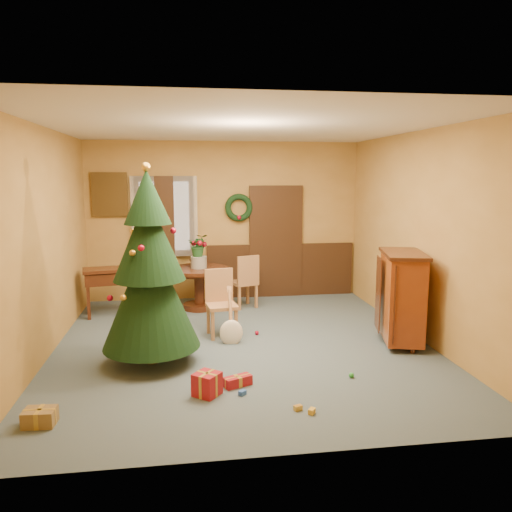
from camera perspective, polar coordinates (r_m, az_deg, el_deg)
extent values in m
plane|color=#394B54|center=(6.91, -1.51, -10.12)|extent=(5.50, 5.50, 0.00)
plane|color=silver|center=(6.55, -1.62, 14.59)|extent=(5.50, 5.50, 0.00)
plane|color=olive|center=(9.29, -3.56, 4.02)|extent=(5.00, 0.00, 5.00)
plane|color=olive|center=(3.89, 3.21, -3.18)|extent=(5.00, 0.00, 5.00)
plane|color=olive|center=(6.75, -23.13, 1.36)|extent=(0.00, 5.50, 5.50)
plane|color=olive|center=(7.30, 18.34, 2.17)|extent=(0.00, 5.50, 5.50)
cube|color=black|center=(9.53, 2.82, -1.61)|extent=(2.80, 0.06, 1.00)
cube|color=black|center=(9.41, 2.26, 1.65)|extent=(1.00, 0.08, 2.10)
cube|color=white|center=(9.45, 2.23, 1.37)|extent=(0.80, 0.03, 1.90)
cube|color=black|center=(9.21, -10.40, 4.47)|extent=(1.05, 0.08, 1.45)
cube|color=white|center=(9.24, -10.39, 4.48)|extent=(0.88, 0.03, 1.25)
cube|color=white|center=(9.18, -12.78, 4.38)|extent=(0.42, 0.02, 1.45)
cube|color=white|center=(9.15, -8.02, 4.50)|extent=(0.42, 0.02, 1.45)
torus|color=black|center=(9.22, -1.98, 5.55)|extent=(0.51, 0.11, 0.51)
cube|color=#4C3819|center=(9.28, -16.38, 6.76)|extent=(0.62, 0.05, 0.78)
cube|color=gray|center=(9.31, -16.35, 6.77)|extent=(0.48, 0.02, 0.62)
cylinder|color=black|center=(8.60, -6.54, -1.55)|extent=(1.04, 1.04, 0.06)
cylinder|color=black|center=(8.61, -6.53, -1.92)|extent=(0.93, 0.93, 0.04)
cylinder|color=black|center=(8.67, -6.50, -3.73)|extent=(0.17, 0.17, 0.58)
cylinder|color=black|center=(8.74, -6.46, -5.70)|extent=(0.56, 0.56, 0.09)
cylinder|color=slate|center=(8.57, -6.56, -0.71)|extent=(0.27, 0.27, 0.20)
imported|color=#1E4C23|center=(8.53, -6.59, 1.23)|extent=(0.35, 0.30, 0.39)
cube|color=#A26640|center=(7.17, -3.93, -5.72)|extent=(0.46, 0.46, 0.05)
cube|color=#A26640|center=(7.28, -4.26, -3.34)|extent=(0.41, 0.09, 0.49)
cube|color=#A26640|center=(7.42, -2.92, -7.04)|extent=(0.05, 0.05, 0.42)
cube|color=#A26640|center=(7.35, -5.47, -7.22)|extent=(0.05, 0.05, 0.42)
cube|color=#A26640|center=(7.11, -2.30, -7.77)|extent=(0.05, 0.05, 0.42)
cube|color=#A26640|center=(7.04, -4.96, -7.96)|extent=(0.05, 0.05, 0.42)
cube|color=#A26640|center=(8.71, -1.43, -3.07)|extent=(0.52, 0.52, 0.05)
cube|color=#A26640|center=(8.50, -0.89, -1.59)|extent=(0.39, 0.17, 0.48)
cube|color=#A26640|center=(8.55, -1.92, -4.87)|extent=(0.06, 0.06, 0.41)
cube|color=#A26640|center=(8.70, 0.03, -4.62)|extent=(0.06, 0.06, 0.41)
cube|color=#A26640|center=(8.84, -2.86, -4.41)|extent=(0.06, 0.06, 0.41)
cube|color=#A26640|center=(8.98, -0.96, -4.18)|extent=(0.06, 0.06, 0.41)
cylinder|color=black|center=(8.95, -6.52, -3.02)|extent=(0.10, 0.10, 0.80)
cylinder|color=black|center=(8.87, -6.57, -0.44)|extent=(0.32, 0.32, 0.03)
imported|color=#19471E|center=(8.84, -6.59, 0.86)|extent=(0.23, 0.20, 0.38)
cylinder|color=#382111|center=(6.37, -11.76, -10.76)|extent=(0.15, 0.15, 0.26)
cone|color=black|center=(6.15, -11.99, -3.89)|extent=(1.18, 1.18, 1.39)
cone|color=black|center=(6.04, -12.20, 2.06)|extent=(0.86, 0.86, 1.02)
cone|color=black|center=(6.00, -12.35, 6.64)|extent=(0.56, 0.56, 0.64)
sphere|color=gold|center=(6.00, -12.47, 9.91)|extent=(0.11, 0.11, 0.11)
cube|color=black|center=(8.48, -16.22, -1.50)|extent=(0.96, 0.60, 0.05)
cube|color=black|center=(8.50, -16.18, -2.40)|extent=(0.90, 0.54, 0.19)
cube|color=black|center=(8.62, -18.59, -4.15)|extent=(0.11, 0.32, 0.73)
cube|color=black|center=(8.51, -13.58, -4.08)|extent=(0.11, 0.32, 0.73)
cube|color=#591A0A|center=(7.08, 16.32, -4.51)|extent=(0.68, 1.02, 1.16)
cube|color=black|center=(6.96, 16.54, 0.24)|extent=(0.75, 1.09, 0.05)
cylinder|color=black|center=(6.91, 17.46, -10.19)|extent=(0.07, 0.07, 0.08)
cylinder|color=black|center=(7.58, 14.88, -8.32)|extent=(0.07, 0.07, 0.08)
cube|color=brown|center=(5.24, -23.48, -16.54)|extent=(0.30, 0.23, 0.15)
cube|color=#B59130|center=(5.24, -23.48, -16.54)|extent=(0.29, 0.05, 0.15)
cube|color=#B59130|center=(5.24, -23.48, -16.54)|extent=(0.05, 0.22, 0.15)
cube|color=maroon|center=(5.42, -5.62, -14.36)|extent=(0.34, 0.34, 0.24)
cube|color=#B59130|center=(5.42, -5.62, -14.36)|extent=(0.21, 0.18, 0.25)
cube|color=#B59130|center=(5.42, -5.62, -14.36)|extent=(0.18, 0.21, 0.25)
cube|color=brown|center=(6.65, -9.87, -10.37)|extent=(0.33, 0.32, 0.15)
cube|color=#B59130|center=(6.65, -9.87, -10.37)|extent=(0.22, 0.20, 0.15)
cube|color=#B59130|center=(6.65, -9.87, -10.37)|extent=(0.16, 0.17, 0.15)
cube|color=maroon|center=(5.64, -2.10, -14.09)|extent=(0.33, 0.24, 0.11)
cube|color=#B59130|center=(5.64, -2.10, -14.09)|extent=(0.30, 0.14, 0.11)
cube|color=#B59130|center=(5.64, -2.10, -14.09)|extent=(0.09, 0.14, 0.11)
cube|color=#2954B4|center=(5.44, -1.57, -15.36)|extent=(0.09, 0.09, 0.05)
sphere|color=#268D2E|center=(5.95, 10.85, -13.24)|extent=(0.06, 0.06, 0.06)
cube|color=gold|center=(5.09, 6.39, -17.20)|extent=(0.09, 0.09, 0.05)
sphere|color=#A80B26|center=(7.31, 0.10, -8.77)|extent=(0.06, 0.06, 0.06)
cube|color=gold|center=(5.14, 4.82, -16.90)|extent=(0.09, 0.08, 0.05)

